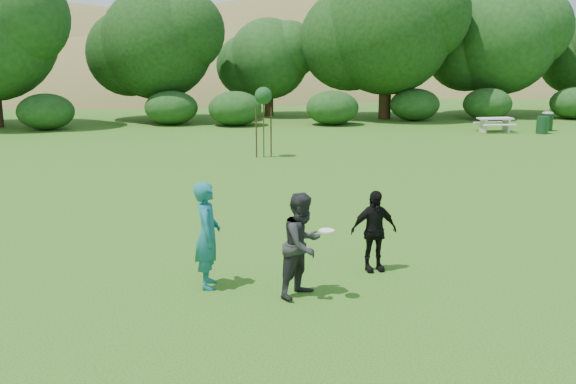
% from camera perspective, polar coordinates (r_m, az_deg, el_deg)
% --- Properties ---
extents(ground, '(120.00, 120.00, 0.00)m').
position_cam_1_polar(ground, '(12.29, 2.13, -8.05)').
color(ground, '#19470C').
rests_on(ground, ground).
extents(player_teal, '(0.53, 0.76, 1.99)m').
position_cam_1_polar(player_teal, '(11.88, -7.17, -3.82)').
color(player_teal, '#18646D').
rests_on(player_teal, ground).
extents(player_grey, '(1.16, 1.15, 1.89)m').
position_cam_1_polar(player_grey, '(11.38, 1.31, -4.71)').
color(player_grey, '#252628').
rests_on(player_grey, ground).
extents(player_black, '(1.00, 0.51, 1.64)m').
position_cam_1_polar(player_black, '(12.80, 7.63, -3.44)').
color(player_black, black).
rests_on(player_black, ground).
extents(trash_can_near, '(0.60, 0.60, 0.90)m').
position_cam_1_polar(trash_can_near, '(36.16, 21.67, 5.55)').
color(trash_can_near, '#163E21').
rests_on(trash_can_near, ground).
extents(frisbee, '(0.27, 0.27, 0.03)m').
position_cam_1_polar(frisbee, '(11.09, 3.46, -3.46)').
color(frisbee, white).
rests_on(frisbee, ground).
extents(sapling, '(0.70, 0.70, 2.85)m').
position_cam_1_polar(sapling, '(26.02, -2.20, 8.37)').
color(sapling, '#3B2D17').
rests_on(sapling, ground).
extents(picnic_table, '(1.80, 1.48, 0.76)m').
position_cam_1_polar(picnic_table, '(36.05, 17.92, 5.92)').
color(picnic_table, beige).
rests_on(picnic_table, ground).
extents(trash_can_lidded, '(0.60, 0.60, 1.05)m').
position_cam_1_polar(trash_can_lidded, '(37.52, 22.05, 5.88)').
color(trash_can_lidded, '#123317').
rests_on(trash_can_lidded, ground).
extents(hillside, '(150.00, 72.00, 52.00)m').
position_cam_1_polar(hillside, '(81.41, -7.37, 0.94)').
color(hillside, olive).
rests_on(hillside, ground).
extents(tree_row, '(53.92, 10.38, 9.62)m').
position_cam_1_polar(tree_row, '(40.35, -1.01, 13.36)').
color(tree_row, '#3A2616').
rests_on(tree_row, ground).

